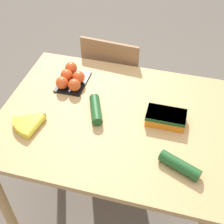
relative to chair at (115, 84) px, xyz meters
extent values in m
plane|color=#665B51|center=(0.14, -0.63, -0.47)|extent=(12.00, 12.00, 0.00)
cube|color=tan|center=(0.14, -0.63, 0.29)|extent=(1.18, 0.92, 0.03)
cylinder|color=tan|center=(-0.39, -1.03, -0.10)|extent=(0.06, 0.06, 0.75)
cylinder|color=tan|center=(-0.39, -0.23, -0.10)|extent=(0.06, 0.06, 0.75)
cylinder|color=tan|center=(0.67, -0.23, -0.10)|extent=(0.06, 0.06, 0.75)
cube|color=#8E6642|center=(0.01, 0.07, -0.03)|extent=(0.45, 0.43, 0.03)
cube|color=#8E6642|center=(-0.01, -0.12, 0.20)|extent=(0.39, 0.05, 0.45)
cylinder|color=#8E6642|center=(0.20, 0.22, -0.26)|extent=(0.04, 0.04, 0.43)
cylinder|color=#8E6642|center=(-0.16, 0.25, -0.26)|extent=(0.04, 0.04, 0.43)
cylinder|color=#8E6642|center=(0.17, -0.12, -0.26)|extent=(0.04, 0.04, 0.43)
cylinder|color=#8E6642|center=(-0.19, -0.09, -0.26)|extent=(0.04, 0.04, 0.43)
sphere|color=brown|center=(-0.19, -0.74, 0.33)|extent=(0.04, 0.04, 0.04)
cylinder|color=yellow|center=(-0.26, -0.77, 0.33)|extent=(0.15, 0.10, 0.04)
cylinder|color=yellow|center=(-0.26, -0.78, 0.33)|extent=(0.15, 0.12, 0.04)
cylinder|color=yellow|center=(-0.25, -0.79, 0.33)|extent=(0.14, 0.13, 0.04)
cylinder|color=yellow|center=(-0.24, -0.80, 0.33)|extent=(0.12, 0.15, 0.04)
cylinder|color=yellow|center=(-0.23, -0.81, 0.33)|extent=(0.10, 0.15, 0.04)
cylinder|color=yellow|center=(-0.22, -0.81, 0.33)|extent=(0.08, 0.16, 0.04)
cylinder|color=yellow|center=(-0.21, -0.81, 0.33)|extent=(0.06, 0.16, 0.04)
cube|color=black|center=(-0.15, -0.42, 0.31)|extent=(0.16, 0.23, 0.01)
sphere|color=#DB4C1E|center=(-0.19, -0.49, 0.35)|extent=(0.07, 0.07, 0.07)
sphere|color=#DB4C1E|center=(-0.11, -0.49, 0.35)|extent=(0.07, 0.07, 0.07)
sphere|color=#DB4C1E|center=(-0.19, -0.42, 0.35)|extent=(0.07, 0.07, 0.07)
sphere|color=#DB4C1E|center=(-0.11, -0.42, 0.35)|extent=(0.07, 0.07, 0.07)
sphere|color=#DB4C1E|center=(-0.19, -0.34, 0.35)|extent=(0.07, 0.07, 0.07)
cube|color=orange|center=(0.42, -0.60, 0.34)|extent=(0.20, 0.12, 0.06)
cube|color=#19471E|center=(0.42, -0.60, 0.36)|extent=(0.20, 0.12, 0.02)
cylinder|color=#1E5123|center=(0.52, -0.87, 0.33)|extent=(0.20, 0.12, 0.05)
cylinder|color=#1E5123|center=(0.06, -0.63, 0.33)|extent=(0.12, 0.20, 0.05)
camera|label=1|loc=(0.44, -1.74, 1.46)|focal=50.00mm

